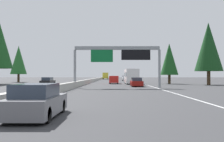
{
  "coord_description": "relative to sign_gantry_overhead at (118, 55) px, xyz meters",
  "views": [
    {
      "loc": [
        -1.69,
        -5.35,
        1.84
      ],
      "look_at": [
        54.51,
        -4.99,
        2.76
      ],
      "focal_mm": 40.79,
      "sensor_mm": 36.0,
      "label": 1
    }
  ],
  "objects": [
    {
      "name": "ground_plane",
      "position": [
        24.76,
        6.04,
        -4.81
      ],
      "size": [
        320.0,
        320.0,
        0.0
      ],
      "primitive_type": "plane",
      "color": "#38383A"
    },
    {
      "name": "median_barrier",
      "position": [
        44.76,
        6.34,
        -4.36
      ],
      "size": [
        180.0,
        0.56,
        0.9
      ],
      "primitive_type": "cube",
      "color": "#ADAAA3",
      "rests_on": "ground"
    },
    {
      "name": "shoulder_stripe_right",
      "position": [
        34.76,
        -5.48,
        -4.8
      ],
      "size": [
        160.0,
        0.16,
        0.01
      ],
      "primitive_type": "cube",
      "color": "silver",
      "rests_on": "ground"
    },
    {
      "name": "shoulder_stripe_median",
      "position": [
        34.76,
        5.79,
        -4.8
      ],
      "size": [
        160.0,
        0.16,
        0.01
      ],
      "primitive_type": "cube",
      "color": "silver",
      "rests_on": "ground"
    },
    {
      "name": "sign_gantry_overhead",
      "position": [
        0.0,
        0.0,
        0.0
      ],
      "size": [
        0.5,
        12.68,
        6.04
      ],
      "color": "gray",
      "rests_on": "ground"
    },
    {
      "name": "sedan_mid_left",
      "position": [
        -25.83,
        4.04,
        -4.13
      ],
      "size": [
        4.4,
        1.8,
        1.47
      ],
      "color": "slate",
      "rests_on": "ground"
    },
    {
      "name": "sedan_mid_right",
      "position": [
        4.41,
        -3.04,
        -4.13
      ],
      "size": [
        4.4,
        1.8,
        1.47
      ],
      "color": "maroon",
      "rests_on": "ground"
    },
    {
      "name": "minivan_near_right",
      "position": [
        18.1,
        0.64,
        -3.86
      ],
      "size": [
        5.0,
        1.95,
        1.69
      ],
      "color": "red",
      "rests_on": "ground"
    },
    {
      "name": "sedan_distant_a",
      "position": [
        44.69,
        0.82,
        -4.13
      ],
      "size": [
        4.4,
        1.8,
        1.47
      ],
      "color": "black",
      "rests_on": "ground"
    },
    {
      "name": "pickup_near_center",
      "position": [
        46.53,
        -3.13,
        -3.9
      ],
      "size": [
        5.6,
        2.0,
        1.86
      ],
      "color": "silver",
      "rests_on": "ground"
    },
    {
      "name": "box_truck_mid_center",
      "position": [
        77.51,
        4.32,
        -3.2
      ],
      "size": [
        8.5,
        2.4,
        2.95
      ],
      "color": "gold",
      "rests_on": "ground"
    },
    {
      "name": "bus_far_center",
      "position": [
        17.93,
        -3.07,
        -3.09
      ],
      "size": [
        11.5,
        2.55,
        3.1
      ],
      "color": "white",
      "rests_on": "ground"
    },
    {
      "name": "oncoming_near",
      "position": [
        8.77,
        12.57,
        -4.13
      ],
      "size": [
        4.4,
        1.8,
        1.47
      ],
      "rotation": [
        0.0,
        0.0,
        3.14
      ],
      "color": "black",
      "rests_on": "ground"
    },
    {
      "name": "conifer_right_near",
      "position": [
        11.33,
        -17.33,
        2.41
      ],
      "size": [
        5.23,
        5.23,
        11.88
      ],
      "color": "#4C3823",
      "rests_on": "ground"
    },
    {
      "name": "conifer_right_mid",
      "position": [
        17.27,
        -11.19,
        0.44
      ],
      "size": [
        3.8,
        3.8,
        8.64
      ],
      "color": "#4C3823",
      "rests_on": "ground"
    },
    {
      "name": "conifer_left_mid",
      "position": [
        29.96,
        25.81,
        1.03
      ],
      "size": [
        4.23,
        4.23,
        9.62
      ],
      "color": "#4C3823",
      "rests_on": "ground"
    }
  ]
}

